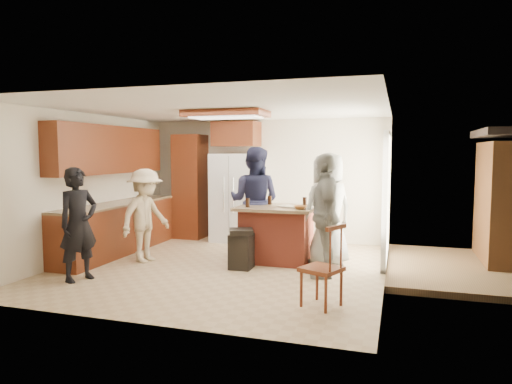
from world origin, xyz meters
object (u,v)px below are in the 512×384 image
(person_front_left, at_px, (78,224))
(kitchen_island, at_px, (277,233))
(refrigerator, at_px, (235,198))
(trash_bin, at_px, (241,249))
(spindle_chair, at_px, (323,269))
(person_counter, at_px, (145,216))
(person_behind_left, at_px, (254,201))
(person_side_right, at_px, (325,215))
(person_behind_right, at_px, (328,210))

(person_front_left, bearing_deg, kitchen_island, -31.56)
(person_front_left, relative_size, refrigerator, 0.90)
(trash_bin, bearing_deg, spindle_chair, -42.66)
(person_front_left, height_order, kitchen_island, person_front_left)
(person_front_left, distance_m, trash_bin, 2.43)
(refrigerator, distance_m, trash_bin, 2.35)
(person_counter, distance_m, refrigerator, 2.30)
(person_behind_left, relative_size, trash_bin, 3.05)
(person_side_right, xyz_separation_m, kitchen_island, (-0.91, 0.70, -0.43))
(person_counter, bearing_deg, person_behind_left, -41.86)
(refrigerator, bearing_deg, person_side_right, -44.53)
(refrigerator, height_order, kitchen_island, refrigerator)
(person_counter, xyz_separation_m, refrigerator, (0.81, 2.14, 0.12))
(spindle_chair, bearing_deg, refrigerator, 124.18)
(person_front_left, distance_m, kitchen_island, 3.12)
(trash_bin, bearing_deg, person_front_left, -146.78)
(person_side_right, bearing_deg, trash_bin, -104.80)
(person_front_left, bearing_deg, person_behind_left, -20.12)
(person_behind_right, relative_size, kitchen_island, 1.43)
(person_behind_left, distance_m, person_behind_right, 1.44)
(person_front_left, height_order, person_counter, person_front_left)
(person_side_right, bearing_deg, refrigerator, -147.65)
(refrigerator, xyz_separation_m, spindle_chair, (2.37, -3.50, -0.45))
(person_front_left, height_order, person_side_right, person_side_right)
(person_behind_left, xyz_separation_m, refrigerator, (-0.76, 1.09, -0.06))
(kitchen_island, relative_size, spindle_chair, 1.29)
(person_behind_left, bearing_deg, person_front_left, 52.70)
(person_behind_right, height_order, person_counter, person_behind_right)
(person_behind_left, height_order, kitchen_island, person_behind_left)
(person_side_right, distance_m, person_counter, 3.00)
(person_front_left, relative_size, trash_bin, 2.57)
(person_side_right, bearing_deg, person_counter, -103.13)
(person_counter, bearing_deg, spindle_chair, -98.64)
(person_counter, distance_m, kitchen_island, 2.22)
(person_behind_left, bearing_deg, person_counter, 35.63)
(person_side_right, distance_m, kitchen_island, 1.23)
(person_behind_right, relative_size, trash_bin, 2.90)
(person_behind_right, xyz_separation_m, refrigerator, (-2.13, 1.52, -0.01))
(person_front_left, bearing_deg, person_counter, 5.04)
(spindle_chair, bearing_deg, person_front_left, 178.62)
(kitchen_island, height_order, spindle_chair, spindle_chair)
(trash_bin, relative_size, spindle_chair, 0.63)
(person_behind_right, bearing_deg, person_counter, -30.54)
(person_front_left, height_order, refrigerator, refrigerator)
(person_behind_left, height_order, person_behind_right, person_behind_left)
(person_front_left, bearing_deg, person_side_right, -50.01)
(person_behind_right, distance_m, person_side_right, 0.63)
(person_front_left, distance_m, person_counter, 1.31)
(person_side_right, bearing_deg, person_behind_right, 171.41)
(refrigerator, bearing_deg, person_counter, -110.80)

